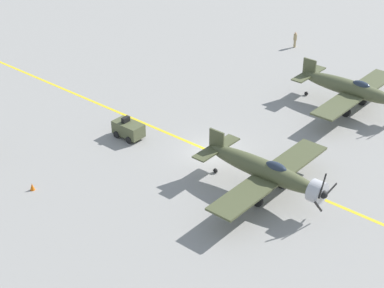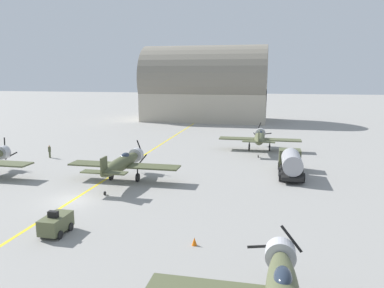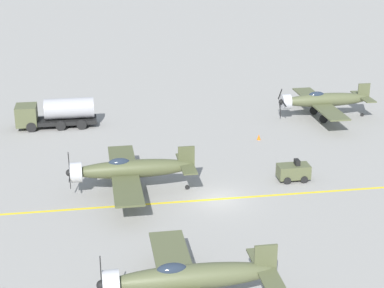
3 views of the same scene
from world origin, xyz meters
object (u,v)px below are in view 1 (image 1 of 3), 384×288
(ground_crew_inspecting, at_px, (295,39))
(traffic_cone, at_px, (32,187))
(airplane_mid_center, at_px, (267,171))
(airplane_mid_left, at_px, (353,89))
(tow_tractor, at_px, (128,129))

(ground_crew_inspecting, relative_size, traffic_cone, 3.16)
(airplane_mid_center, distance_m, airplane_mid_left, 16.19)
(airplane_mid_center, distance_m, traffic_cone, 16.90)
(airplane_mid_center, bearing_deg, airplane_mid_left, -156.74)
(tow_tractor, bearing_deg, airplane_mid_center, 91.62)
(airplane_mid_left, xyz_separation_m, tow_tractor, (16.46, -11.53, -1.22))
(airplane_mid_left, height_order, traffic_cone, airplane_mid_left)
(tow_tractor, height_order, traffic_cone, tow_tractor)
(tow_tractor, distance_m, ground_crew_inspecting, 26.17)
(airplane_mid_left, bearing_deg, airplane_mid_center, 22.35)
(ground_crew_inspecting, bearing_deg, airplane_mid_left, 51.09)
(tow_tractor, xyz_separation_m, ground_crew_inspecting, (-26.17, -0.50, 0.16))
(airplane_mid_left, xyz_separation_m, traffic_cone, (26.47, -11.30, -1.74))
(tow_tractor, relative_size, ground_crew_inspecting, 1.50)
(airplane_mid_center, distance_m, ground_crew_inspecting, 29.33)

